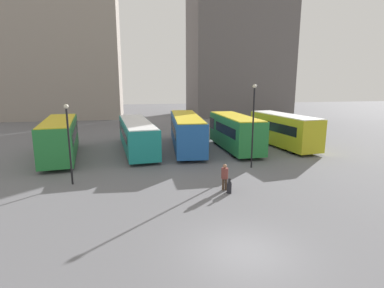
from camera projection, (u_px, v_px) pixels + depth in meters
name	position (u px, v px, depth m)	size (l,w,h in m)	color
ground_plane	(245.00, 253.00, 11.49)	(160.00, 160.00, 0.00)	slate
building_block_left	(48.00, 34.00, 52.22)	(24.13, 11.48, 29.23)	gray
bus_0	(60.00, 137.00, 25.59)	(3.87, 10.25, 3.31)	#237A38
bus_1	(137.00, 134.00, 28.38)	(3.78, 11.92, 2.85)	#19847F
bus_2	(186.00, 130.00, 29.27)	(3.44, 11.90, 3.25)	#1E56A3
bus_3	(235.00, 131.00, 28.72)	(2.75, 9.24, 3.29)	#237A38
bus_4	(283.00, 129.00, 29.99)	(3.65, 9.27, 3.27)	gold
traveler	(225.00, 175.00, 17.95)	(0.50, 0.50, 1.63)	#4C3828
suitcase	(229.00, 188.00, 17.62)	(0.32, 0.36, 0.92)	black
lamp_post_0	(69.00, 138.00, 18.57)	(0.28, 0.28, 5.11)	black
lamp_post_1	(253.00, 120.00, 22.19)	(0.28, 0.28, 6.26)	black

